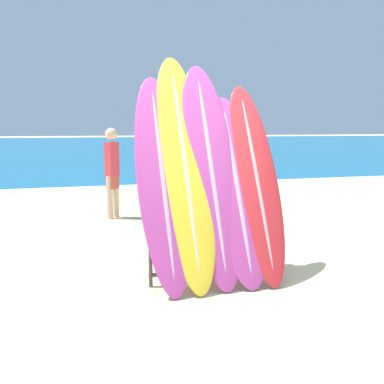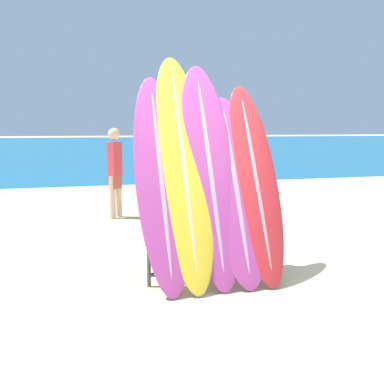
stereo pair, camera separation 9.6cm
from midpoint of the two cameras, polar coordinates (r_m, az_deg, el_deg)
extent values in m
plane|color=beige|center=(4.53, 7.37, -12.54)|extent=(160.00, 160.00, 0.00)
cube|color=#146693|center=(41.84, -13.99, 5.83)|extent=(120.00, 60.00, 0.00)
cube|color=white|center=(12.30, -8.10, 0.72)|extent=(120.00, 0.60, 0.01)
cylinder|color=#47474C|center=(4.54, -5.93, -7.06)|extent=(0.04, 0.04, 0.81)
cylinder|color=#47474C|center=(4.94, 9.57, -5.85)|extent=(0.04, 0.04, 0.81)
cylinder|color=#47474C|center=(4.62, 2.19, -1.86)|extent=(1.38, 0.04, 0.04)
cylinder|color=#47474C|center=(4.78, 2.14, -9.82)|extent=(1.38, 0.04, 0.04)
ellipsoid|color=#B23D8E|center=(4.55, -4.42, 1.62)|extent=(0.53, 1.16, 2.16)
ellipsoid|color=#CAA1BE|center=(4.55, -4.42, 1.62)|extent=(0.09, 1.12, 2.08)
ellipsoid|color=yellow|center=(4.65, -1.56, 3.26)|extent=(0.56, 1.29, 2.40)
ellipsoid|color=beige|center=(4.65, -1.56, 3.26)|extent=(0.10, 1.25, 2.31)
ellipsoid|color=#B23D8E|center=(4.70, 1.80, 2.72)|extent=(0.57, 1.15, 2.30)
ellipsoid|color=#CAA1BE|center=(4.70, 1.80, 2.72)|extent=(0.10, 1.12, 2.21)
ellipsoid|color=#B23D8E|center=(4.73, 5.07, 0.58)|extent=(0.58, 1.03, 1.95)
ellipsoid|color=#CAA1BE|center=(4.73, 5.07, 0.58)|extent=(0.10, 1.00, 1.87)
ellipsoid|color=red|center=(4.84, 7.55, 1.53)|extent=(0.50, 1.11, 2.08)
ellipsoid|color=#D19A9C|center=(4.84, 7.55, 1.53)|extent=(0.09, 1.07, 2.00)
cylinder|color=beige|center=(9.78, -1.11, 0.98)|extent=(0.10, 0.10, 0.73)
cylinder|color=beige|center=(9.93, -1.33, 1.09)|extent=(0.10, 0.10, 0.73)
cube|color=#385693|center=(9.83, -1.23, 2.51)|extent=(0.13, 0.21, 0.22)
cube|color=gold|center=(9.80, -1.23, 4.79)|extent=(0.15, 0.23, 0.57)
sphere|color=beige|center=(9.78, -1.24, 7.24)|extent=(0.21, 0.21, 0.21)
cylinder|color=beige|center=(8.12, -9.98, -0.55)|extent=(0.10, 0.10, 0.75)
cylinder|color=beige|center=(8.00, -10.75, -0.70)|extent=(0.10, 0.10, 0.75)
cube|color=#CC4C3D|center=(8.02, -10.41, 1.23)|extent=(0.25, 0.24, 0.23)
cube|color=#DB3842|center=(7.98, -10.49, 4.14)|extent=(0.27, 0.26, 0.59)
sphere|color=beige|center=(7.97, -10.57, 7.25)|extent=(0.21, 0.21, 0.21)
camera|label=1|loc=(0.05, -90.52, -0.07)|focal=42.00mm
camera|label=2|loc=(0.05, 89.48, 0.07)|focal=42.00mm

